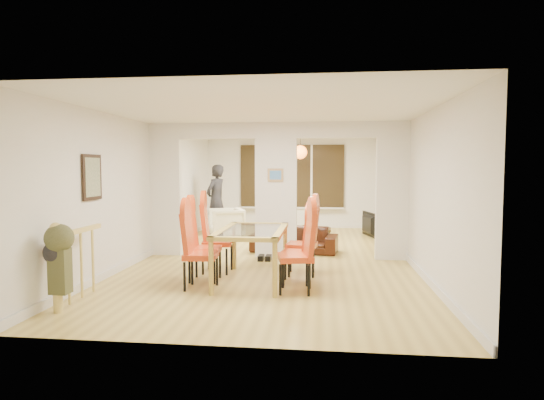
% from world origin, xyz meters
% --- Properties ---
extents(floor, '(5.00, 9.00, 0.01)m').
position_xyz_m(floor, '(0.00, 0.00, 0.00)').
color(floor, tan).
rests_on(floor, ground).
extents(room_walls, '(5.00, 9.00, 2.60)m').
position_xyz_m(room_walls, '(0.00, 0.00, 1.30)').
color(room_walls, silver).
rests_on(room_walls, floor).
extents(divider_wall, '(5.00, 0.18, 2.60)m').
position_xyz_m(divider_wall, '(0.00, 0.00, 1.30)').
color(divider_wall, white).
rests_on(divider_wall, floor).
extents(bay_window_blinds, '(3.00, 0.08, 1.80)m').
position_xyz_m(bay_window_blinds, '(0.00, 4.44, 1.50)').
color(bay_window_blinds, black).
rests_on(bay_window_blinds, room_walls).
extents(radiator, '(1.40, 0.08, 0.50)m').
position_xyz_m(radiator, '(0.00, 4.40, 0.30)').
color(radiator, white).
rests_on(radiator, floor).
extents(pendant_light, '(0.36, 0.36, 0.36)m').
position_xyz_m(pendant_light, '(0.30, 3.30, 2.15)').
color(pendant_light, orange).
rests_on(pendant_light, room_walls).
extents(stair_newel, '(0.40, 1.20, 1.10)m').
position_xyz_m(stair_newel, '(-2.25, -3.20, 0.55)').
color(stair_newel, '#D8C063').
rests_on(stair_newel, floor).
extents(wall_poster, '(0.04, 0.52, 0.67)m').
position_xyz_m(wall_poster, '(-2.47, -2.40, 1.60)').
color(wall_poster, gray).
rests_on(wall_poster, room_walls).
extents(pillar_photo, '(0.30, 0.03, 0.25)m').
position_xyz_m(pillar_photo, '(0.00, -0.10, 1.60)').
color(pillar_photo, '#4C8CD8').
rests_on(pillar_photo, divider_wall).
extents(dining_table, '(0.97, 1.73, 0.81)m').
position_xyz_m(dining_table, '(-0.16, -1.96, 0.41)').
color(dining_table, gold).
rests_on(dining_table, floor).
extents(dining_chair_la, '(0.49, 0.49, 1.14)m').
position_xyz_m(dining_chair_la, '(-0.83, -2.44, 0.57)').
color(dining_chair_la, '#C83E14').
rests_on(dining_chair_la, floor).
extents(dining_chair_lb, '(0.50, 0.50, 1.15)m').
position_xyz_m(dining_chair_lb, '(-0.89, -1.99, 0.58)').
color(dining_chair_lb, '#C83E14').
rests_on(dining_chair_lb, floor).
extents(dining_chair_lc, '(0.54, 0.54, 1.19)m').
position_xyz_m(dining_chair_lc, '(-0.83, -1.41, 0.59)').
color(dining_chair_lc, '#C83E14').
rests_on(dining_chair_lc, floor).
extents(dining_chair_ra, '(0.55, 0.55, 1.17)m').
position_xyz_m(dining_chair_ra, '(0.53, -2.47, 0.58)').
color(dining_chair_ra, '#C83E14').
rests_on(dining_chair_ra, floor).
extents(dining_chair_rb, '(0.49, 0.49, 1.07)m').
position_xyz_m(dining_chair_rb, '(0.51, -1.97, 0.53)').
color(dining_chair_rb, '#C83E14').
rests_on(dining_chair_rb, floor).
extents(dining_chair_rc, '(0.52, 0.52, 1.15)m').
position_xyz_m(dining_chair_rc, '(0.57, -1.43, 0.57)').
color(dining_chair_rc, '#C83E14').
rests_on(dining_chair_rc, floor).
extents(sofa, '(1.83, 0.89, 0.51)m').
position_xyz_m(sofa, '(0.32, 0.59, 0.26)').
color(sofa, black).
rests_on(sofa, floor).
extents(armchair, '(1.03, 1.04, 0.74)m').
position_xyz_m(armchair, '(-1.47, 2.29, 0.37)').
color(armchair, white).
rests_on(armchair, floor).
extents(person, '(0.78, 0.66, 1.82)m').
position_xyz_m(person, '(-1.87, 2.83, 0.91)').
color(person, black).
rests_on(person, floor).
extents(television, '(1.06, 0.40, 0.61)m').
position_xyz_m(television, '(2.00, 2.87, 0.31)').
color(television, black).
rests_on(television, floor).
extents(coffee_table, '(1.11, 0.61, 0.25)m').
position_xyz_m(coffee_table, '(0.57, 2.46, 0.12)').
color(coffee_table, '#372913').
rests_on(coffee_table, floor).
extents(bottle, '(0.07, 0.07, 0.27)m').
position_xyz_m(bottle, '(0.49, 2.40, 0.38)').
color(bottle, '#143F19').
rests_on(bottle, coffee_table).
extents(bowl, '(0.23, 0.23, 0.06)m').
position_xyz_m(bowl, '(0.51, 2.51, 0.28)').
color(bowl, '#372913').
rests_on(bowl, coffee_table).
extents(shoes, '(0.24, 0.26, 0.10)m').
position_xyz_m(shoes, '(-0.17, -0.37, 0.05)').
color(shoes, black).
rests_on(shoes, floor).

